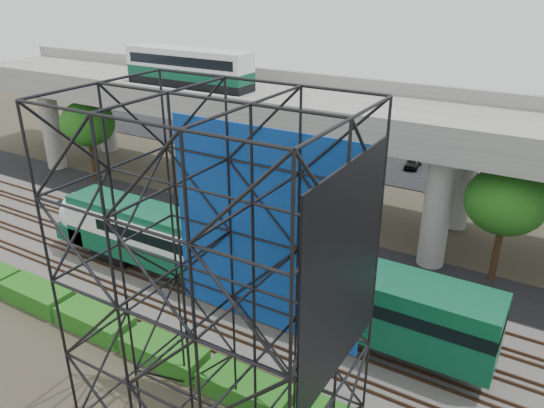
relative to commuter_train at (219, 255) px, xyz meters
The scene contains 13 objects.
ground 3.51m from the commuter_train, 89.03° to the right, with size 140.00×140.00×0.00m, color #474233.
ballast_bed 2.78m from the commuter_train, ahead, with size 90.00×12.00×0.20m, color slate.
service_road 8.96m from the commuter_train, 89.77° to the left, with size 90.00×5.00×0.08m, color black.
parking_lot 32.13m from the commuter_train, 89.94° to the left, with size 90.00×18.00×0.08m, color black.
harbor_water 54.08m from the commuter_train, 89.96° to the left, with size 140.00×40.00×0.03m, color slate.
rail_tracks 2.60m from the commuter_train, ahead, with size 90.00×9.52×0.16m.
commuter_train is the anchor object (origin of this frame).
overpass 15.01m from the commuter_train, 93.74° to the left, with size 80.00×12.00×12.40m.
scaffold_tower 13.29m from the commuter_train, 53.17° to the right, with size 9.36×6.36×15.00m.
hedge_strip 6.79m from the commuter_train, 80.62° to the right, with size 34.60×1.80×1.20m.
trees 15.15m from the commuter_train, 108.11° to the left, with size 40.94×16.94×7.69m.
suv 11.46m from the commuter_train, 135.99° to the left, with size 2.22×4.81×1.34m, color black.
parked_cars 31.86m from the commuter_train, 87.89° to the left, with size 37.48×9.35×1.29m.
Camera 1 is at (16.86, -20.18, 18.35)m, focal length 35.00 mm.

